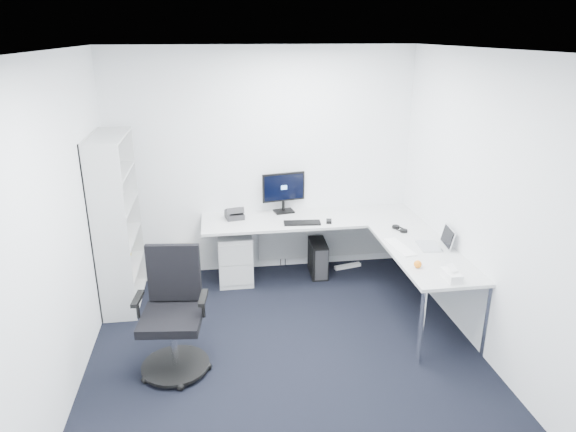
{
  "coord_description": "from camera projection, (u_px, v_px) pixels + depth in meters",
  "views": [
    {
      "loc": [
        -0.58,
        -3.84,
        2.83
      ],
      "look_at": [
        0.15,
        1.05,
        1.05
      ],
      "focal_mm": 32.0,
      "sensor_mm": 36.0,
      "label": 1
    }
  ],
  "objects": [
    {
      "name": "wall_back",
      "position": [
        263.0,
        163.0,
        6.11
      ],
      "size": [
        3.6,
        0.02,
        2.7
      ],
      "primitive_type": "cube",
      "color": "white",
      "rests_on": "ground"
    },
    {
      "name": "black_pc_tower",
      "position": [
        318.0,
        258.0,
        6.3
      ],
      "size": [
        0.21,
        0.44,
        0.42
      ],
      "primitive_type": "cube",
      "rotation": [
        0.0,
        0.0,
        -0.04
      ],
      "color": "black",
      "rests_on": "ground"
    },
    {
      "name": "l_desk",
      "position": [
        318.0,
        259.0,
        5.86
      ],
      "size": [
        2.6,
        1.46,
        0.76
      ],
      "primitive_type": null,
      "color": "#BCBEBE",
      "rests_on": "ground"
    },
    {
      "name": "beige_pc_tower",
      "position": [
        185.0,
        265.0,
        6.15
      ],
      "size": [
        0.2,
        0.42,
        0.39
      ],
      "primitive_type": "cube",
      "rotation": [
        0.0,
        0.0,
        -0.04
      ],
      "color": "beige",
      "rests_on": "ground"
    },
    {
      "name": "bookshelf",
      "position": [
        117.0,
        222.0,
        5.42
      ],
      "size": [
        0.36,
        0.93,
        1.86
      ],
      "primitive_type": null,
      "color": "#BABDBD",
      "rests_on": "ground"
    },
    {
      "name": "power_strip",
      "position": [
        348.0,
        266.0,
        6.52
      ],
      "size": [
        0.36,
        0.14,
        0.04
      ],
      "primitive_type": "cube",
      "rotation": [
        0.0,
        0.0,
        0.23
      ],
      "color": "white",
      "rests_on": "ground"
    },
    {
      "name": "laptop",
      "position": [
        430.0,
        237.0,
        5.2
      ],
      "size": [
        0.34,
        0.33,
        0.21
      ],
      "primitive_type": null,
      "rotation": [
        0.0,
        0.0,
        -0.11
      ],
      "color": "silver",
      "rests_on": "l_desk"
    },
    {
      "name": "tissue_box",
      "position": [
        451.0,
        275.0,
        4.53
      ],
      "size": [
        0.12,
        0.22,
        0.08
      ],
      "primitive_type": "cube",
      "rotation": [
        0.0,
        0.0,
        0.02
      ],
      "color": "white",
      "rests_on": "l_desk"
    },
    {
      "name": "desk_phone",
      "position": [
        234.0,
        213.0,
        6.01
      ],
      "size": [
        0.24,
        0.24,
        0.14
      ],
      "primitive_type": null,
      "rotation": [
        0.0,
        0.0,
        0.18
      ],
      "color": "#27272A",
      "rests_on": "l_desk"
    },
    {
      "name": "wall_front",
      "position": [
        361.0,
        398.0,
        2.2
      ],
      "size": [
        3.6,
        0.02,
        2.7
      ],
      "primitive_type": "cube",
      "color": "white",
      "rests_on": "ground"
    },
    {
      "name": "headphones",
      "position": [
        400.0,
        228.0,
        5.67
      ],
      "size": [
        0.18,
        0.23,
        0.05
      ],
      "primitive_type": null,
      "rotation": [
        0.0,
        0.0,
        0.34
      ],
      "color": "black",
      "rests_on": "l_desk"
    },
    {
      "name": "white_keyboard",
      "position": [
        400.0,
        247.0,
        5.21
      ],
      "size": [
        0.2,
        0.48,
        0.02
      ],
      "primitive_type": "cube",
      "rotation": [
        0.0,
        0.0,
        0.15
      ],
      "color": "white",
      "rests_on": "l_desk"
    },
    {
      "name": "wall_left",
      "position": [
        55.0,
        238.0,
        3.91
      ],
      "size": [
        0.02,
        4.2,
        2.7
      ],
      "primitive_type": "cube",
      "color": "white",
      "rests_on": "ground"
    },
    {
      "name": "mouse",
      "position": [
        329.0,
        221.0,
        5.89
      ],
      "size": [
        0.08,
        0.11,
        0.03
      ],
      "primitive_type": "cube",
      "rotation": [
        0.0,
        0.0,
        -0.21
      ],
      "color": "black",
      "rests_on": "l_desk"
    },
    {
      "name": "ground",
      "position": [
        289.0,
        365.0,
        4.61
      ],
      "size": [
        4.2,
        4.2,
        0.0
      ],
      "primitive_type": "plane",
      "color": "black"
    },
    {
      "name": "task_chair",
      "position": [
        171.0,
        316.0,
        4.37
      ],
      "size": [
        0.69,
        0.69,
        1.11
      ],
      "primitive_type": null,
      "rotation": [
        0.0,
        0.0,
        -0.12
      ],
      "color": "black",
      "rests_on": "ground"
    },
    {
      "name": "black_keyboard",
      "position": [
        302.0,
        223.0,
        5.86
      ],
      "size": [
        0.43,
        0.18,
        0.02
      ],
      "primitive_type": "cube",
      "rotation": [
        0.0,
        0.0,
        -0.08
      ],
      "color": "black",
      "rests_on": "l_desk"
    },
    {
      "name": "ceiling",
      "position": [
        289.0,
        51.0,
        3.7
      ],
      "size": [
        4.2,
        4.2,
        0.0
      ],
      "primitive_type": "plane",
      "color": "white"
    },
    {
      "name": "wall_right",
      "position": [
        496.0,
        215.0,
        4.41
      ],
      "size": [
        0.02,
        4.2,
        2.7
      ],
      "primitive_type": "cube",
      "color": "white",
      "rests_on": "ground"
    },
    {
      "name": "monitor",
      "position": [
        284.0,
        192.0,
        6.16
      ],
      "size": [
        0.55,
        0.26,
        0.5
      ],
      "primitive_type": null,
      "rotation": [
        0.0,
        0.0,
        0.18
      ],
      "color": "black",
      "rests_on": "l_desk"
    },
    {
      "name": "orange_fruit",
      "position": [
        418.0,
        264.0,
        4.76
      ],
      "size": [
        0.07,
        0.07,
        0.07
      ],
      "primitive_type": "sphere",
      "color": "orange",
      "rests_on": "l_desk"
    },
    {
      "name": "drawer_pedestal",
      "position": [
        235.0,
        257.0,
        6.1
      ],
      "size": [
        0.4,
        0.49,
        0.61
      ],
      "primitive_type": "cube",
      "color": "#BCBEBE",
      "rests_on": "ground"
    }
  ]
}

